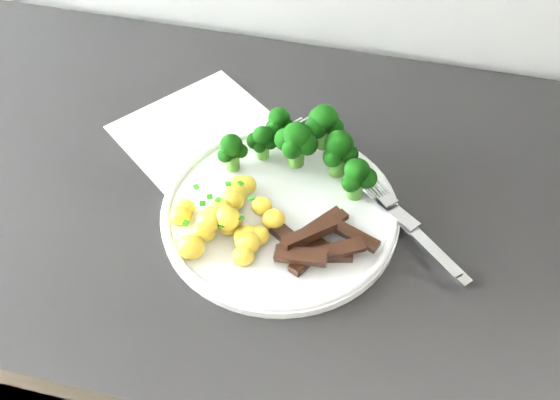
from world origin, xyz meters
name	(u,v)px	position (x,y,z in m)	size (l,w,h in m)	color
counter	(343,379)	(0.12, 1.66, 0.47)	(2.51, 0.63, 0.94)	black
recipe_paper	(222,152)	(-0.09, 1.71, 0.94)	(0.35, 0.34, 0.00)	silver
plate	(280,211)	(0.01, 1.62, 0.95)	(0.30, 0.30, 0.02)	white
broccoli	(307,143)	(0.03, 1.70, 0.99)	(0.20, 0.12, 0.08)	#3A6D21
potatoes	(228,218)	(-0.04, 1.59, 0.97)	(0.14, 0.14, 0.05)	yellow
beef_strips	(316,242)	(0.07, 1.58, 0.96)	(0.13, 0.11, 0.03)	black
fork	(411,227)	(0.17, 1.63, 0.96)	(0.13, 0.14, 0.02)	silver
knife	(421,240)	(0.19, 1.62, 0.95)	(0.17, 0.14, 0.02)	silver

